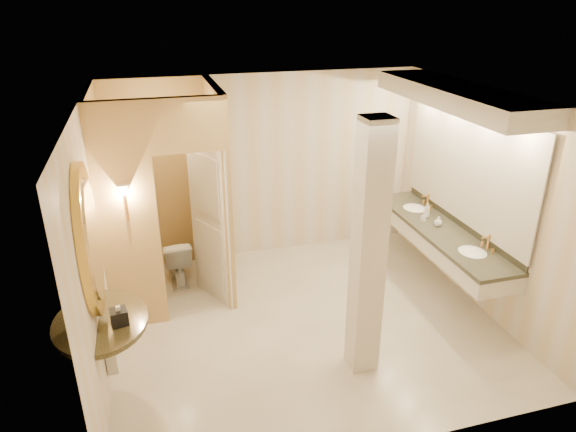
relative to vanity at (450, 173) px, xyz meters
name	(u,v)px	position (x,y,z in m)	size (l,w,h in m)	color
floor	(305,321)	(-1.98, -0.32, -1.63)	(4.50, 4.50, 0.00)	beige
ceiling	(309,99)	(-1.98, -0.32, 1.07)	(4.50, 4.50, 0.00)	silver
wall_back	(266,167)	(-1.98, 1.68, -0.28)	(4.50, 0.02, 2.70)	beige
wall_front	(384,322)	(-1.98, -2.32, -0.28)	(4.50, 0.02, 2.70)	beige
wall_left	(95,245)	(-4.23, -0.32, -0.28)	(0.02, 4.00, 2.70)	beige
wall_right	(481,201)	(0.27, -0.32, -0.28)	(0.02, 4.00, 2.70)	beige
toilet_closet	(196,197)	(-3.10, 0.64, -0.24)	(1.50, 1.55, 2.70)	#D7B470
wall_sconce	(124,192)	(-3.90, 0.11, 0.10)	(0.14, 0.14, 0.42)	gold
vanity	(450,173)	(0.00, 0.00, 0.00)	(0.75, 2.80, 2.09)	beige
console_shelf	(95,275)	(-4.19, -0.96, -0.28)	(1.09, 1.09, 2.00)	black
pillar	(368,253)	(-1.63, -1.22, -0.28)	(0.28, 0.28, 2.70)	beige
tissue_box	(119,317)	(-4.03, -1.08, -0.68)	(0.15, 0.15, 0.15)	black
toilet	(176,260)	(-3.40, 1.07, -1.30)	(0.37, 0.65, 0.66)	white
soap_bottle_a	(423,217)	(-0.15, 0.25, -0.69)	(0.05, 0.06, 0.12)	beige
soap_bottle_b	(438,221)	(-0.04, 0.06, -0.69)	(0.10, 0.10, 0.13)	silver
soap_bottle_c	(427,210)	(-0.03, 0.37, -0.65)	(0.08, 0.08, 0.20)	#C6B28C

